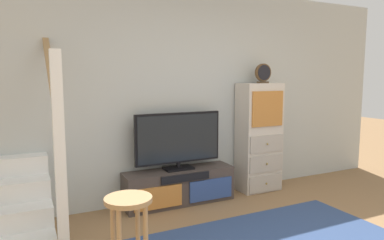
{
  "coord_description": "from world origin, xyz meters",
  "views": [
    {
      "loc": [
        -2.02,
        -1.68,
        1.58
      ],
      "look_at": [
        -0.25,
        1.93,
        1.08
      ],
      "focal_mm": 32.81,
      "sensor_mm": 36.0,
      "label": 1
    }
  ],
  "objects_px": {
    "media_console": "(179,186)",
    "television": "(178,139)",
    "bar_stool_near": "(129,223)",
    "side_cabinet": "(259,137)",
    "desk_clock": "(263,73)"
  },
  "relations": [
    {
      "from": "media_console",
      "to": "bar_stool_near",
      "type": "distance_m",
      "value": 1.9
    },
    {
      "from": "media_console",
      "to": "side_cabinet",
      "type": "distance_m",
      "value": 1.32
    },
    {
      "from": "television",
      "to": "side_cabinet",
      "type": "relative_size",
      "value": 0.75
    },
    {
      "from": "media_console",
      "to": "bar_stool_near",
      "type": "xyz_separation_m",
      "value": [
        -1.07,
        -1.53,
        0.33
      ]
    },
    {
      "from": "media_console",
      "to": "television",
      "type": "xyz_separation_m",
      "value": [
        0.0,
        0.02,
        0.59
      ]
    },
    {
      "from": "television",
      "to": "bar_stool_near",
      "type": "relative_size",
      "value": 1.52
    },
    {
      "from": "media_console",
      "to": "television",
      "type": "height_order",
      "value": "television"
    },
    {
      "from": "side_cabinet",
      "to": "media_console",
      "type": "bearing_deg",
      "value": -179.51
    },
    {
      "from": "television",
      "to": "desk_clock",
      "type": "distance_m",
      "value": 1.48
    },
    {
      "from": "side_cabinet",
      "to": "bar_stool_near",
      "type": "height_order",
      "value": "side_cabinet"
    },
    {
      "from": "media_console",
      "to": "television",
      "type": "distance_m",
      "value": 0.59
    },
    {
      "from": "media_console",
      "to": "desk_clock",
      "type": "relative_size",
      "value": 5.3
    },
    {
      "from": "media_console",
      "to": "side_cabinet",
      "type": "xyz_separation_m",
      "value": [
        1.21,
        0.01,
        0.53
      ]
    },
    {
      "from": "side_cabinet",
      "to": "desk_clock",
      "type": "xyz_separation_m",
      "value": [
        0.03,
        -0.01,
        0.88
      ]
    },
    {
      "from": "media_console",
      "to": "bar_stool_near",
      "type": "bearing_deg",
      "value": -125.07
    }
  ]
}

